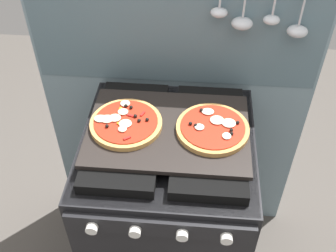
{
  "coord_description": "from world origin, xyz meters",
  "views": [
    {
      "loc": [
        0.08,
        -0.99,
        1.87
      ],
      "look_at": [
        0.0,
        0.0,
        0.93
      ],
      "focal_mm": 44.08,
      "sensor_mm": 36.0,
      "label": 1
    }
  ],
  "objects_px": {
    "pizza_left": "(125,123)",
    "pizza_right": "(213,127)",
    "baking_tray": "(168,130)",
    "stove": "(168,210)"
  },
  "relations": [
    {
      "from": "baking_tray",
      "to": "pizza_left",
      "type": "distance_m",
      "value": 0.14
    },
    {
      "from": "pizza_left",
      "to": "baking_tray",
      "type": "bearing_deg",
      "value": -1.05
    },
    {
      "from": "pizza_right",
      "to": "stove",
      "type": "bearing_deg",
      "value": -177.85
    },
    {
      "from": "stove",
      "to": "pizza_left",
      "type": "relative_size",
      "value": 3.72
    },
    {
      "from": "stove",
      "to": "pizza_right",
      "type": "bearing_deg",
      "value": 2.15
    },
    {
      "from": "baking_tray",
      "to": "pizza_left",
      "type": "bearing_deg",
      "value": 178.95
    },
    {
      "from": "baking_tray",
      "to": "pizza_left",
      "type": "relative_size",
      "value": 2.23
    },
    {
      "from": "pizza_right",
      "to": "baking_tray",
      "type": "bearing_deg",
      "value": -178.49
    },
    {
      "from": "stove",
      "to": "baking_tray",
      "type": "distance_m",
      "value": 0.46
    },
    {
      "from": "pizza_left",
      "to": "pizza_right",
      "type": "relative_size",
      "value": 1.0
    }
  ]
}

